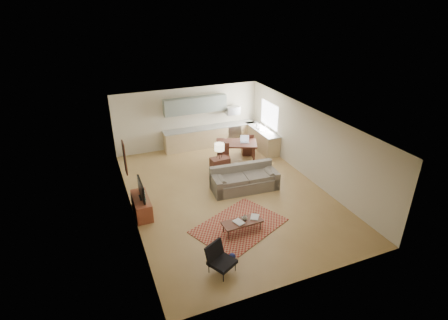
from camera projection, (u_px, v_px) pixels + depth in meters
name	position (u px, v px, depth m)	size (l,w,h in m)	color
room	(227.00, 158.00, 11.67)	(9.00, 9.00, 9.00)	olive
kitchen_counter_back	(210.00, 136.00, 15.85)	(4.26, 0.64, 0.92)	tan
kitchen_counter_right	(262.00, 139.00, 15.55)	(0.64, 2.26, 0.92)	tan
kitchen_range	(232.00, 133.00, 16.23)	(0.62, 0.62, 0.90)	#A5A8AD
kitchen_microwave	(232.00, 110.00, 15.77)	(0.62, 0.40, 0.35)	#A5A8AD
upper_cabinets	(195.00, 105.00, 15.13)	(2.80, 0.34, 0.70)	gray
window_right	(269.00, 115.00, 15.18)	(0.02, 1.40, 1.05)	white
wall_art_left	(125.00, 158.00, 11.24)	(0.06, 0.42, 1.10)	olive
triptych	(186.00, 110.00, 15.19)	(1.70, 0.04, 0.50)	beige
rug	(239.00, 226.00, 10.51)	(2.60, 1.80, 0.02)	maroon
sofa	(245.00, 179.00, 12.32)	(2.44, 1.06, 0.85)	#61594D
coffee_table	(242.00, 226.00, 10.21)	(1.19, 0.47, 0.36)	#462317
book_a	(236.00, 224.00, 10.00)	(0.33, 0.39, 0.03)	maroon
book_b	(251.00, 217.00, 10.33)	(0.37, 0.40, 0.02)	navy
vase	(244.00, 217.00, 10.17)	(0.20, 0.20, 0.18)	black
armchair	(222.00, 260.00, 8.63)	(0.66, 0.66, 0.76)	black
tv_credenza	(142.00, 206.00, 10.99)	(0.48, 1.26, 0.58)	brown
tv	(141.00, 189.00, 10.75)	(0.10, 0.97, 0.58)	black
console_table	(219.00, 167.00, 13.22)	(0.65, 0.43, 0.76)	#371A12
table_lamp	(219.00, 151.00, 12.93)	(0.37, 0.37, 0.61)	beige
dining_table	(236.00, 152.00, 14.40)	(1.65, 0.94, 0.83)	#371A12
dining_chair_near	(224.00, 157.00, 13.73)	(0.48, 0.51, 1.01)	#371A12
dining_chair_far	(247.00, 144.00, 15.01)	(0.46, 0.49, 0.97)	#371A12
laptop	(245.00, 139.00, 14.18)	(0.35, 0.26, 0.26)	#A5A8AD
soap_bottle	(257.00, 125.00, 15.54)	(0.09, 0.10, 0.19)	beige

